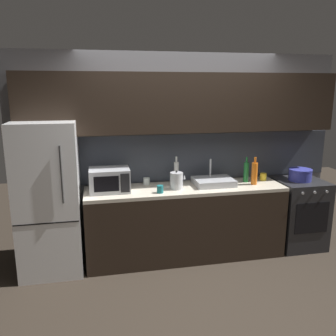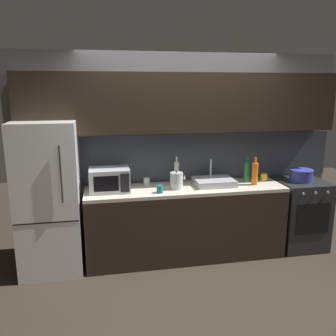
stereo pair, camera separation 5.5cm
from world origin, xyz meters
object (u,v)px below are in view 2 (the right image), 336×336
Objects in this scene: wine_bottle_white at (177,172)px; oven_range at (299,214)px; wine_bottle_orange at (255,173)px; mug_clear at (147,181)px; mug_teal at (160,189)px; mug_yellow at (264,177)px; microwave at (110,180)px; wine_bottle_green at (247,172)px; kettle at (177,181)px; refrigerator at (49,198)px; cooking_pot at (301,175)px.

oven_range is at bearing -6.79° from wine_bottle_white.
wine_bottle_orange reaches higher than mug_clear.
mug_yellow reaches higher than mug_teal.
microwave is 1.72m from wine_bottle_green.
kettle is (0.78, -0.06, -0.03)m from microwave.
wine_bottle_white is at bearing 165.67° from wine_bottle_orange.
wine_bottle_white is at bearing -2.91° from mug_clear.
wine_bottle_white is at bearing 173.21° from oven_range.
wine_bottle_white is (0.83, 0.17, 0.01)m from microwave.
oven_range is at bearing -0.02° from refrigerator.
kettle is 2.54× the size of mug_teal.
wine_bottle_orange is at bearing -11.15° from mug_clear.
cooking_pot is (1.65, 0.04, -0.02)m from kettle.
kettle is 0.65× the size of wine_bottle_orange.
microwave reaches higher than mug_clear.
refrigerator reaches higher than cooking_pot.
wine_bottle_green is at bearing -173.77° from mug_yellow.
kettle is 1.20m from mug_yellow.
oven_range is at bearing 3.91° from wine_bottle_orange.
wine_bottle_green is at bearing 7.74° from kettle.
kettle is at bearing -102.24° from wine_bottle_white.
wine_bottle_orange reaches higher than microwave.
mug_teal is at bearing -168.81° from mug_yellow.
wine_bottle_white is (0.05, 0.24, 0.04)m from kettle.
oven_range is 0.94m from wine_bottle_green.
mug_teal is at bearing -150.68° from kettle.
microwave is at bearing 179.54° from oven_range.
microwave reaches higher than cooking_pot.
wine_bottle_green is at bearing -6.97° from wine_bottle_white.
refrigerator is at bearing 178.26° from kettle.
oven_range is 0.91m from wine_bottle_orange.
kettle is (1.46, -0.04, 0.14)m from refrigerator.
mug_yellow is at bearing 2.68° from microwave.
cooking_pot is (0.46, -0.11, 0.03)m from mug_yellow.
mug_teal is 1.44m from mug_yellow.
wine_bottle_white reaches higher than kettle.
kettle reaches higher than mug_yellow.
kettle reaches higher than cooking_pot.
microwave is 0.79m from kettle.
mug_teal is 1.88m from cooking_pot.
oven_range is at bearing -0.46° from microwave.
wine_bottle_green is (2.40, 0.08, 0.17)m from refrigerator.
microwave is 1.34× the size of wine_bottle_orange.
refrigerator is 1.16m from mug_clear.
mug_clear is 1.52m from mug_yellow.
mug_yellow is at bearing 166.85° from oven_range.
mug_yellow is 0.31× the size of cooking_pot.
mug_clear is (-1.31, 0.26, -0.10)m from wine_bottle_orange.
wine_bottle_green reaches higher than cooking_pot.
mug_clear is (1.14, 0.21, 0.08)m from refrigerator.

